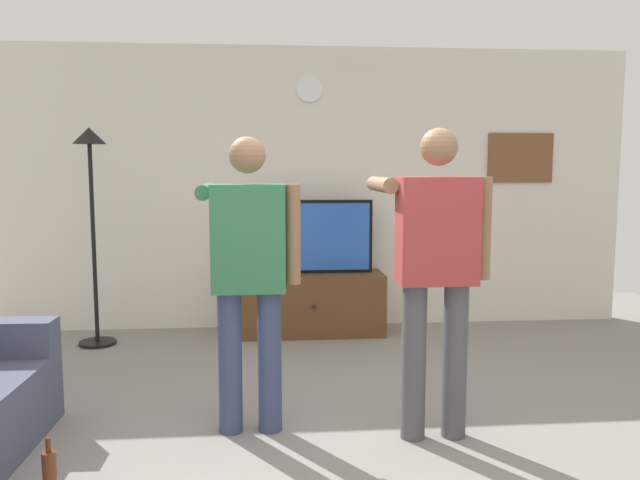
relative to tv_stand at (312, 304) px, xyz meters
name	(u,v)px	position (x,y,z in m)	size (l,w,h in m)	color
ground_plane	(336,460)	(-0.07, -2.60, -0.29)	(8.40, 8.40, 0.00)	gray
back_wall	(303,189)	(-0.07, 0.35, 1.06)	(6.40, 0.10, 2.70)	silver
tv_stand	(312,304)	(0.00, 0.00, 0.00)	(1.34, 0.52, 0.57)	brown
television	(312,237)	(0.00, 0.05, 0.63)	(1.14, 0.07, 0.69)	black
wall_clock	(309,89)	(0.00, 0.29, 2.01)	(0.25, 0.25, 0.03)	white
framed_picture	(520,158)	(2.09, 0.30, 1.37)	(0.66, 0.04, 0.48)	brown
floor_lamp	(91,191)	(-1.92, -0.21, 1.07)	(0.32, 0.32, 1.90)	black
person_standing_nearer_lamp	(249,267)	(-0.53, -2.16, 0.70)	(0.60, 0.78, 1.74)	#384266
person_standing_nearer_couch	(436,264)	(0.53, -2.34, 0.73)	(0.62, 0.78, 1.78)	#4C4C51
beverage_bottle	(50,477)	(-1.44, -2.92, -0.15)	(0.07, 0.07, 0.32)	#592D19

